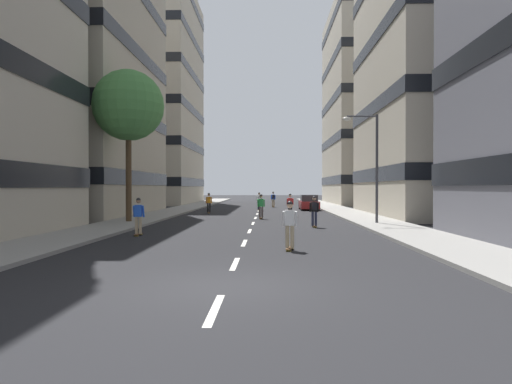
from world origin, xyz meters
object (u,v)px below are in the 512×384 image
(skater_5, at_px, (209,202))
(streetlamp_right, at_px, (371,156))
(skater_4, at_px, (261,205))
(parked_car_near, at_px, (309,203))
(skater_6, at_px, (138,215))
(skater_7, at_px, (290,223))
(skater_2, at_px, (273,198))
(skater_1, at_px, (314,209))
(skater_0, at_px, (290,204))
(street_tree_near, at_px, (128,106))
(skater_3, at_px, (259,200))

(skater_5, bearing_deg, streetlamp_right, -46.48)
(skater_4, relative_size, skater_5, 1.00)
(parked_car_near, xyz_separation_m, skater_6, (-10.09, -24.41, 0.29))
(skater_5, bearing_deg, skater_6, -92.63)
(parked_car_near, xyz_separation_m, skater_7, (-3.24, -29.07, 0.29))
(skater_6, bearing_deg, skater_7, -34.21)
(skater_2, distance_m, skater_4, 19.16)
(skater_1, height_order, skater_2, same)
(streetlamp_right, distance_m, skater_0, 9.32)
(parked_car_near, bearing_deg, skater_6, -112.47)
(skater_2, bearing_deg, skater_6, -102.20)
(skater_5, distance_m, skater_7, 23.81)
(street_tree_near, bearing_deg, skater_4, 26.77)
(streetlamp_right, bearing_deg, skater_4, 143.68)
(streetlamp_right, bearing_deg, parked_car_near, 96.73)
(skater_0, xyz_separation_m, skater_3, (-2.59, 9.33, 0.00))
(parked_car_near, relative_size, skater_4, 2.47)
(skater_4, bearing_deg, parked_car_near, 70.80)
(street_tree_near, distance_m, skater_5, 13.39)
(streetlamp_right, height_order, skater_7, streetlamp_right)
(skater_3, bearing_deg, skater_7, -86.48)
(street_tree_near, height_order, skater_1, street_tree_near)
(streetlamp_right, xyz_separation_m, skater_1, (-3.55, -1.75, -3.12))
(skater_6, bearing_deg, skater_4, 63.94)
(skater_5, bearing_deg, parked_car_near, 33.09)
(skater_0, height_order, skater_4, same)
(skater_1, distance_m, skater_2, 25.89)
(streetlamp_right, relative_size, skater_4, 3.65)
(skater_2, distance_m, skater_5, 13.37)
(skater_7, bearing_deg, skater_2, 90.45)
(skater_2, height_order, skater_6, same)
(skater_2, relative_size, skater_5, 1.00)
(parked_car_near, height_order, skater_4, skater_4)
(skater_0, bearing_deg, skater_1, -84.27)
(street_tree_near, bearing_deg, skater_5, 72.45)
(skater_7, bearing_deg, skater_1, 79.02)
(street_tree_near, height_order, skater_4, street_tree_near)
(skater_7, bearing_deg, skater_3, 93.52)
(skater_2, bearing_deg, skater_1, -85.38)
(skater_1, distance_m, skater_7, 9.49)
(skater_5, xyz_separation_m, skater_6, (-0.84, -18.38, 0.00))
(skater_2, bearing_deg, skater_4, -93.14)
(skater_1, xyz_separation_m, skater_4, (-3.13, 6.67, -0.03))
(skater_3, bearing_deg, skater_0, -74.46)
(streetlamp_right, bearing_deg, skater_2, 103.19)
(skater_2, xyz_separation_m, skater_4, (-1.05, -19.14, -0.03))
(skater_4, bearing_deg, skater_2, 86.86)
(parked_car_near, relative_size, skater_3, 2.47)
(skater_3, bearing_deg, street_tree_near, -115.97)
(skater_1, bearing_deg, skater_2, 94.62)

